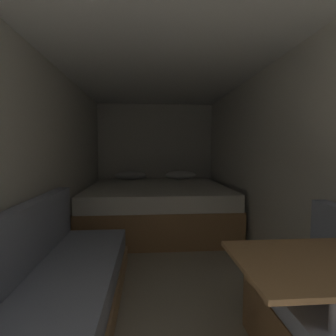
% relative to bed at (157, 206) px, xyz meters
% --- Properties ---
extents(ground_plane, '(7.27, 7.27, 0.00)m').
position_rel_bed_xyz_m(ground_plane, '(0.00, -1.58, -0.34)').
color(ground_plane, '#A39984').
extents(wall_back, '(2.34, 0.05, 2.12)m').
position_rel_bed_xyz_m(wall_back, '(0.00, 1.08, 0.72)').
color(wall_back, silver).
rests_on(wall_back, ground).
extents(wall_left, '(0.05, 5.27, 2.12)m').
position_rel_bed_xyz_m(wall_left, '(-1.14, -1.58, 0.72)').
color(wall_left, silver).
rests_on(wall_left, ground).
extents(wall_right, '(0.05, 5.27, 2.12)m').
position_rel_bed_xyz_m(wall_right, '(1.14, -1.58, 0.72)').
color(wall_right, silver).
rests_on(wall_right, ground).
extents(ceiling_slab, '(2.34, 5.27, 0.05)m').
position_rel_bed_xyz_m(ceiling_slab, '(0.00, -1.58, 1.80)').
color(ceiling_slab, white).
rests_on(ceiling_slab, wall_left).
extents(bed, '(2.12, 2.04, 0.83)m').
position_rel_bed_xyz_m(bed, '(0.00, 0.00, 0.00)').
color(bed, '#9E7247').
rests_on(bed, ground).
extents(sofa_left, '(0.72, 2.39, 0.84)m').
position_rel_bed_xyz_m(sofa_left, '(-0.79, -2.45, -0.09)').
color(sofa_left, tan).
rests_on(sofa_left, ground).
extents(dinette_table, '(0.74, 0.59, 0.72)m').
position_rel_bed_xyz_m(dinette_table, '(0.65, -2.95, 0.28)').
color(dinette_table, '#9E7247').
rests_on(dinette_table, ground).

